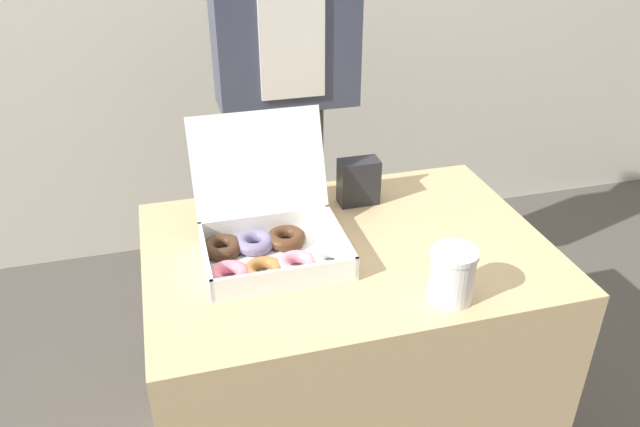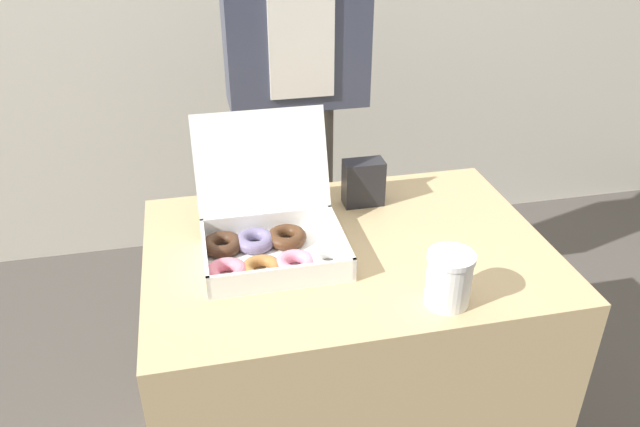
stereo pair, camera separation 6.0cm
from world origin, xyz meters
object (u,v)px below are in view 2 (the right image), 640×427
napkin_holder (363,183)px  coffee_cup (449,279)px  donut_box (269,240)px  person_customer (296,81)px

napkin_holder → coffee_cup: bearing=-83.2°
donut_box → person_customer: (0.17, 0.56, 0.17)m
donut_box → coffee_cup: (0.32, -0.24, 0.02)m
napkin_holder → person_customer: person_customer is taller
coffee_cup → person_customer: 0.83m
coffee_cup → napkin_holder: bearing=96.8°
donut_box → coffee_cup: 0.40m
napkin_holder → person_customer: 0.42m
person_customer → coffee_cup: bearing=-79.3°
donut_box → napkin_holder: size_ratio=2.87×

